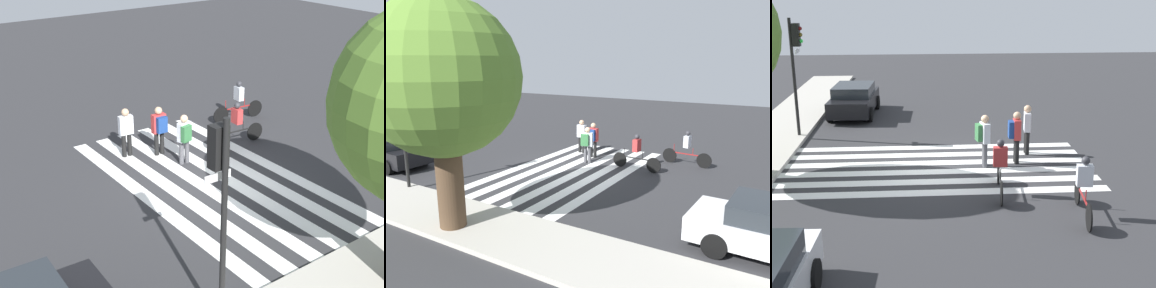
% 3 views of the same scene
% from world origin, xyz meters
% --- Properties ---
extents(ground_plane, '(60.00, 60.00, 0.00)m').
position_xyz_m(ground_plane, '(0.00, 0.00, 0.00)').
color(ground_plane, '#2D2D30').
extents(sidewalk_curb, '(36.00, 2.50, 0.14)m').
position_xyz_m(sidewalk_curb, '(0.00, 6.25, 0.07)').
color(sidewalk_curb, '#ADA89E').
rests_on(sidewalk_curb, ground_plane).
extents(crosswalk_stripes, '(4.97, 10.00, 0.01)m').
position_xyz_m(crosswalk_stripes, '(-0.00, 0.00, 0.00)').
color(crosswalk_stripes, white).
rests_on(crosswalk_stripes, ground_plane).
extents(traffic_light, '(0.60, 0.50, 4.60)m').
position_xyz_m(traffic_light, '(3.85, 5.17, 3.22)').
color(traffic_light, black).
rests_on(traffic_light, ground_plane).
extents(street_tree, '(4.30, 4.30, 6.54)m').
position_xyz_m(street_tree, '(-0.30, 6.74, 4.33)').
color(street_tree, '#4C3826').
rests_on(street_tree, ground_plane).
extents(pedestrian_child_with_backpack, '(0.52, 0.47, 1.74)m').
position_xyz_m(pedestrian_child_with_backpack, '(-0.01, -1.51, 1.02)').
color(pedestrian_child_with_backpack, '#4C4C51').
rests_on(pedestrian_child_with_backpack, ground_plane).
extents(pedestrian_adult_tall_backpack, '(0.49, 0.42, 1.76)m').
position_xyz_m(pedestrian_adult_tall_backpack, '(0.27, -2.61, 1.03)').
color(pedestrian_adult_tall_backpack, black).
rests_on(pedestrian_adult_tall_backpack, ground_plane).
extents(pedestrian_adult_yellow_jacket, '(0.51, 0.27, 1.75)m').
position_xyz_m(pedestrian_adult_yellow_jacket, '(1.27, -3.18, 0.99)').
color(pedestrian_adult_yellow_jacket, black).
rests_on(pedestrian_adult_yellow_jacket, ground_plane).
extents(cyclist_near_curb, '(2.35, 0.42, 1.64)m').
position_xyz_m(cyclist_near_curb, '(-4.17, -3.64, 0.87)').
color(cyclist_near_curb, black).
rests_on(cyclist_near_curb, ground_plane).
extents(cyclist_far_lane, '(2.36, 0.42, 1.63)m').
position_xyz_m(cyclist_far_lane, '(-2.46, -1.72, 0.87)').
color(cyclist_far_lane, black).
rests_on(cyclist_far_lane, ground_plane).
extents(car_parked_silver_sedan, '(4.15, 2.07, 1.41)m').
position_xyz_m(car_parked_silver_sedan, '(7.62, 3.62, 0.73)').
color(car_parked_silver_sedan, black).
rests_on(car_parked_silver_sedan, ground_plane).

